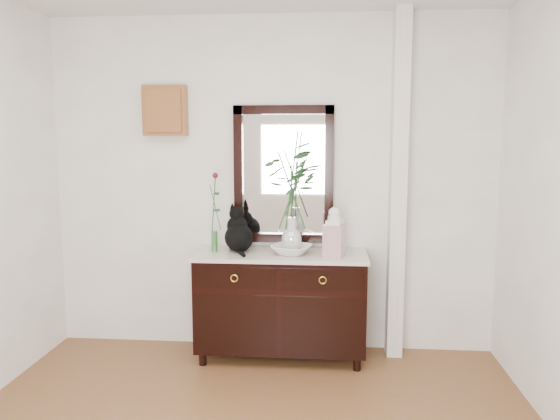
# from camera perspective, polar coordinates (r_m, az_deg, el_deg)

# --- Properties ---
(wall_back) EXTENTS (3.60, 0.04, 2.70)m
(wall_back) POSITION_cam_1_polar(r_m,az_deg,el_deg) (4.42, -0.91, 2.56)
(wall_back) COLOR white
(wall_back) RESTS_ON ground
(pilaster) EXTENTS (0.12, 0.20, 2.70)m
(pilaster) POSITION_cam_1_polar(r_m,az_deg,el_deg) (4.35, 12.20, 2.30)
(pilaster) COLOR white
(pilaster) RESTS_ON ground
(sideboard) EXTENTS (1.33, 0.52, 0.82)m
(sideboard) POSITION_cam_1_polar(r_m,az_deg,el_deg) (4.34, 0.11, -9.36)
(sideboard) COLOR black
(sideboard) RESTS_ON ground
(wall_mirror) EXTENTS (0.80, 0.06, 1.10)m
(wall_mirror) POSITION_cam_1_polar(r_m,az_deg,el_deg) (4.39, 0.37, 3.70)
(wall_mirror) COLOR black
(wall_mirror) RESTS_ON wall_back
(key_cabinet) EXTENTS (0.35, 0.10, 0.40)m
(key_cabinet) POSITION_cam_1_polar(r_m,az_deg,el_deg) (4.53, -11.91, 10.12)
(key_cabinet) COLOR brown
(key_cabinet) RESTS_ON wall_back
(cat) EXTENTS (0.35, 0.38, 0.36)m
(cat) POSITION_cam_1_polar(r_m,az_deg,el_deg) (4.29, -4.34, -1.96)
(cat) COLOR black
(cat) RESTS_ON sideboard
(lotus_bowl) EXTENTS (0.38, 0.38, 0.07)m
(lotus_bowl) POSITION_cam_1_polar(r_m,az_deg,el_deg) (4.19, 1.22, -4.16)
(lotus_bowl) COLOR white
(lotus_bowl) RESTS_ON sideboard
(vase_branches) EXTENTS (0.57, 0.57, 0.93)m
(vase_branches) POSITION_cam_1_polar(r_m,az_deg,el_deg) (4.12, 1.24, 1.97)
(vase_branches) COLOR silver
(vase_branches) RESTS_ON lotus_bowl
(bud_vase_rose) EXTENTS (0.08, 0.08, 0.63)m
(bud_vase_rose) POSITION_cam_1_polar(r_m,az_deg,el_deg) (4.27, -6.92, -0.17)
(bud_vase_rose) COLOR #366F34
(bud_vase_rose) RESTS_ON sideboard
(ginger_jar) EXTENTS (0.18, 0.18, 0.39)m
(ginger_jar) POSITION_cam_1_polar(r_m,az_deg,el_deg) (4.11, 5.68, -2.20)
(ginger_jar) COLOR white
(ginger_jar) RESTS_ON sideboard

